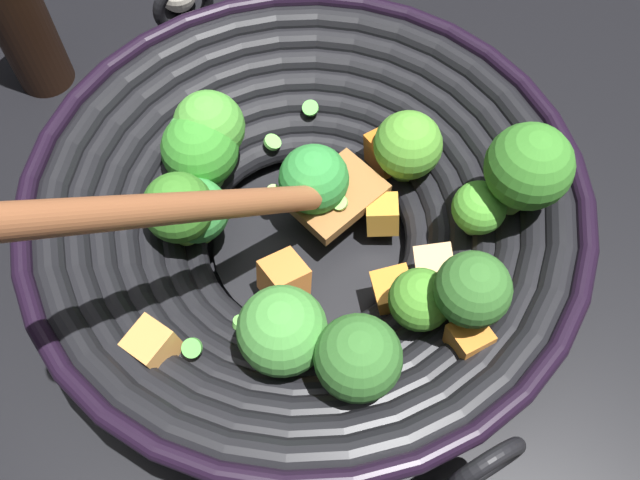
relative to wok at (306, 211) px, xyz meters
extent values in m
plane|color=black|center=(0.00, 0.00, -0.06)|extent=(4.00, 4.00, 0.00)
cylinder|color=black|center=(0.00, 0.00, -0.05)|extent=(0.15, 0.15, 0.01)
torus|color=black|center=(0.00, 0.00, -0.04)|extent=(0.20, 0.20, 0.02)
torus|color=black|center=(0.00, 0.00, -0.03)|extent=(0.23, 0.23, 0.02)
torus|color=black|center=(0.00, 0.00, -0.02)|extent=(0.26, 0.26, 0.02)
torus|color=black|center=(0.00, 0.00, -0.01)|extent=(0.29, 0.29, 0.02)
torus|color=black|center=(0.00, 0.00, 0.00)|extent=(0.33, 0.33, 0.02)
torus|color=black|center=(0.00, 0.00, 0.00)|extent=(0.36, 0.36, 0.02)
torus|color=black|center=(0.00, 0.00, 0.01)|extent=(0.39, 0.39, 0.02)
torus|color=black|center=(0.00, 0.00, 0.02)|extent=(0.41, 0.41, 0.01)
torus|color=black|center=(-0.03, 0.21, 0.02)|extent=(0.05, 0.02, 0.05)
torus|color=black|center=(0.03, -0.21, 0.02)|extent=(0.05, 0.02, 0.05)
cylinder|color=#76AA56|center=(0.05, 0.09, -0.01)|extent=(0.03, 0.03, 0.02)
sphere|color=#438A39|center=(0.05, 0.09, 0.02)|extent=(0.06, 0.06, 0.06)
cylinder|color=#619C43|center=(0.06, -0.09, -0.01)|extent=(0.03, 0.03, 0.02)
sphere|color=#3C8B30|center=(0.06, -0.09, 0.01)|extent=(0.04, 0.04, 0.04)
cylinder|color=#6AA340|center=(-0.14, 0.05, 0.02)|extent=(0.03, 0.03, 0.03)
sphere|color=#347726|center=(-0.14, 0.05, 0.06)|extent=(0.06, 0.06, 0.06)
cylinder|color=#6EAE47|center=(-0.09, -0.03, -0.03)|extent=(0.03, 0.03, 0.02)
sphere|color=#4F932E|center=(-0.09, -0.03, 0.01)|extent=(0.05, 0.05, 0.05)
cylinder|color=#70B24D|center=(-0.07, 0.12, 0.02)|extent=(0.02, 0.03, 0.03)
sphere|color=#2F6227|center=(-0.07, 0.12, 0.05)|extent=(0.05, 0.05, 0.05)
cylinder|color=#79C344|center=(0.09, -0.02, -0.01)|extent=(0.03, 0.03, 0.02)
sphere|color=#347223|center=(0.09, -0.02, 0.02)|extent=(0.05, 0.05, 0.05)
cylinder|color=#66954A|center=(0.06, -0.08, -0.01)|extent=(0.02, 0.02, 0.02)
sphere|color=green|center=(0.06, -0.08, 0.02)|extent=(0.04, 0.04, 0.04)
cylinder|color=#61A547|center=(0.06, -0.07, -0.02)|extent=(0.04, 0.04, 0.02)
sphere|color=#348428|center=(0.06, -0.07, 0.01)|extent=(0.06, 0.06, 0.06)
cylinder|color=#7FC056|center=(0.01, 0.13, 0.00)|extent=(0.03, 0.03, 0.02)
sphere|color=#306629|center=(0.01, 0.13, 0.03)|extent=(0.05, 0.05, 0.05)
cylinder|color=#5E9D45|center=(-0.04, 0.10, -0.01)|extent=(0.02, 0.02, 0.02)
sphere|color=#458829|center=(-0.04, 0.10, 0.02)|extent=(0.04, 0.04, 0.04)
cylinder|color=#689D46|center=(-0.11, 0.05, 0.00)|extent=(0.01, 0.01, 0.01)
sphere|color=#4EA132|center=(-0.11, 0.05, 0.02)|extent=(0.04, 0.04, 0.04)
cylinder|color=#7CB441|center=(-0.01, -0.02, -0.03)|extent=(0.03, 0.03, 0.02)
sphere|color=#2E8438|center=(-0.01, -0.02, 0.00)|extent=(0.05, 0.05, 0.05)
cylinder|color=#669143|center=(0.05, -0.09, -0.01)|extent=(0.03, 0.03, 0.02)
sphere|color=#4B9935|center=(0.05, -0.09, 0.02)|extent=(0.06, 0.06, 0.06)
cylinder|color=#68A338|center=(0.08, -0.03, -0.03)|extent=(0.02, 0.02, 0.02)
sphere|color=#368B3E|center=(0.08, -0.03, 0.00)|extent=(0.05, 0.05, 0.05)
cube|color=#C36F26|center=(-0.06, 0.13, 0.01)|extent=(0.03, 0.03, 0.03)
cube|color=#E9AF76|center=(-0.07, 0.07, 0.00)|extent=(0.04, 0.04, 0.03)
cube|color=orange|center=(0.03, 0.04, -0.02)|extent=(0.04, 0.04, 0.04)
cube|color=#C4651D|center=(-0.08, -0.04, -0.01)|extent=(0.03, 0.04, 0.03)
cube|color=#D28B45|center=(0.13, 0.07, 0.01)|extent=(0.04, 0.04, 0.03)
cube|color=#C6882F|center=(-0.06, 0.01, -0.02)|extent=(0.03, 0.04, 0.03)
cube|color=orange|center=(-0.04, 0.07, -0.02)|extent=(0.03, 0.03, 0.03)
cylinder|color=#99D166|center=(-0.06, 0.10, 0.02)|extent=(0.02, 0.02, 0.01)
cylinder|color=#99D166|center=(-0.03, -0.01, 0.00)|extent=(0.02, 0.02, 0.01)
cylinder|color=#6BC651|center=(0.00, -0.09, -0.02)|extent=(0.02, 0.02, 0.01)
cylinder|color=#99D166|center=(0.02, -0.03, -0.01)|extent=(0.01, 0.01, 0.01)
cylinder|color=#56B247|center=(-0.09, -0.05, 0.00)|extent=(0.02, 0.02, 0.01)
cylinder|color=#56B247|center=(0.10, 0.08, 0.01)|extent=(0.02, 0.02, 0.01)
cylinder|color=#56B247|center=(-0.04, -0.10, -0.01)|extent=(0.02, 0.02, 0.01)
cylinder|color=#6BC651|center=(0.07, 0.06, -0.02)|extent=(0.02, 0.02, 0.01)
cube|color=brown|center=(-0.03, -0.01, -0.01)|extent=(0.08, 0.07, 0.01)
cylinder|color=#955633|center=(0.08, 0.03, 0.10)|extent=(0.19, 0.10, 0.19)
cylinder|color=black|center=(0.17, -0.26, 0.01)|extent=(0.05, 0.05, 0.14)
camera|label=1|loc=(0.08, 0.25, 0.42)|focal=38.32mm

